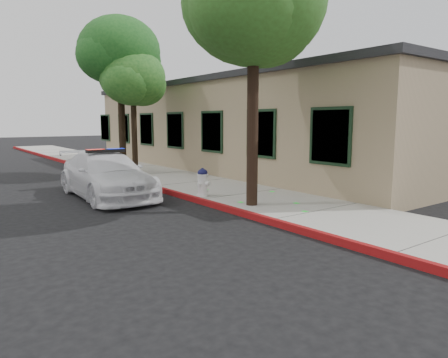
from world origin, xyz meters
TOP-DOWN VIEW (x-y plane):
  - ground at (0.00, 0.00)m, footprint 120.00×120.00m
  - sidewalk at (1.60, 3.00)m, footprint 3.20×60.00m
  - red_curb at (0.06, 3.00)m, footprint 0.14×60.00m
  - clapboard_building at (6.69, 9.00)m, footprint 7.30×20.89m
  - police_car at (-1.75, 5.68)m, footprint 2.10×4.90m
  - fire_hydrant at (0.35, 3.40)m, footprint 0.48×0.42m
  - street_tree_near at (0.71, 1.53)m, footprint 3.89×3.68m
  - street_tree_mid at (0.72, 10.29)m, footprint 3.74×3.46m
  - street_tree_far at (0.98, 9.52)m, footprint 2.91×2.74m

SIDE VIEW (x-z plane):
  - ground at x=0.00m, z-range 0.00..0.00m
  - sidewalk at x=1.60m, z-range 0.00..0.15m
  - red_curb at x=0.06m, z-range 0.00..0.16m
  - fire_hydrant at x=0.35m, z-range 0.15..0.99m
  - police_car at x=-1.75m, z-range -0.06..1.47m
  - clapboard_building at x=6.69m, z-range 0.01..4.25m
  - street_tree_far at x=0.98m, z-range 1.46..6.65m
  - street_tree_mid at x=0.72m, z-range 1.83..8.44m
  - street_tree_near at x=0.71m, z-range 1.81..8.54m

